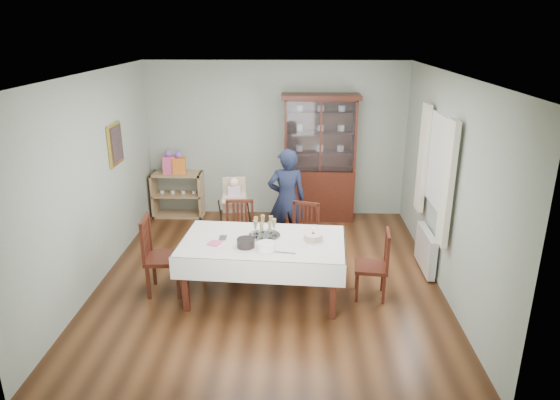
{
  "coord_description": "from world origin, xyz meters",
  "views": [
    {
      "loc": [
        0.34,
        -6.06,
        3.24
      ],
      "look_at": [
        0.14,
        0.2,
        1.05
      ],
      "focal_mm": 32.0,
      "sensor_mm": 36.0,
      "label": 1
    }
  ],
  "objects_px": {
    "woman": "(287,200)",
    "birthday_cake": "(313,238)",
    "sideboard": "(178,194)",
    "chair_far_right": "(302,248)",
    "high_chair": "(235,218)",
    "gift_bag_pink": "(169,163)",
    "chair_far_left": "(240,246)",
    "dining_table": "(263,268)",
    "china_cabinet": "(320,156)",
    "chair_end_right": "(372,277)",
    "gift_bag_orange": "(179,163)",
    "champagne_tray": "(264,231)",
    "chair_end_left": "(164,270)"
  },
  "relations": [
    {
      "from": "china_cabinet",
      "to": "chair_far_left",
      "type": "bearing_deg",
      "value": -122.55
    },
    {
      "from": "chair_far_left",
      "to": "high_chair",
      "type": "distance_m",
      "value": 0.76
    },
    {
      "from": "chair_end_right",
      "to": "champagne_tray",
      "type": "xyz_separation_m",
      "value": [
        -1.35,
        0.09,
        0.57
      ]
    },
    {
      "from": "sideboard",
      "to": "high_chair",
      "type": "bearing_deg",
      "value": -44.58
    },
    {
      "from": "chair_end_left",
      "to": "sideboard",
      "type": "bearing_deg",
      "value": 5.03
    },
    {
      "from": "china_cabinet",
      "to": "sideboard",
      "type": "distance_m",
      "value": 2.6
    },
    {
      "from": "china_cabinet",
      "to": "gift_bag_orange",
      "type": "xyz_separation_m",
      "value": [
        -2.43,
        0.0,
        -0.15
      ]
    },
    {
      "from": "chair_end_right",
      "to": "gift_bag_pink",
      "type": "xyz_separation_m",
      "value": [
        -3.17,
        2.72,
        0.72
      ]
    },
    {
      "from": "woman",
      "to": "chair_end_right",
      "type": "bearing_deg",
      "value": 119.6
    },
    {
      "from": "champagne_tray",
      "to": "chair_far_right",
      "type": "bearing_deg",
      "value": 57.11
    },
    {
      "from": "gift_bag_pink",
      "to": "chair_end_left",
      "type": "bearing_deg",
      "value": -78.63
    },
    {
      "from": "high_chair",
      "to": "gift_bag_orange",
      "type": "xyz_separation_m",
      "value": [
        -1.09,
        1.12,
        0.56
      ]
    },
    {
      "from": "chair_far_left",
      "to": "woman",
      "type": "distance_m",
      "value": 1.01
    },
    {
      "from": "dining_table",
      "to": "chair_end_right",
      "type": "relative_size",
      "value": 2.34
    },
    {
      "from": "chair_far_right",
      "to": "champagne_tray",
      "type": "relative_size",
      "value": 2.27
    },
    {
      "from": "birthday_cake",
      "to": "high_chair",
      "type": "bearing_deg",
      "value": 125.37
    },
    {
      "from": "high_chair",
      "to": "birthday_cake",
      "type": "xyz_separation_m",
      "value": [
        1.15,
        -1.62,
        0.39
      ]
    },
    {
      "from": "high_chair",
      "to": "chair_end_right",
      "type": "bearing_deg",
      "value": -46.29
    },
    {
      "from": "gift_bag_pink",
      "to": "chair_far_left",
      "type": "bearing_deg",
      "value": -52.48
    },
    {
      "from": "dining_table",
      "to": "birthday_cake",
      "type": "distance_m",
      "value": 0.74
    },
    {
      "from": "woman",
      "to": "high_chair",
      "type": "relative_size",
      "value": 1.46
    },
    {
      "from": "champagne_tray",
      "to": "chair_far_left",
      "type": "bearing_deg",
      "value": 117.38
    },
    {
      "from": "dining_table",
      "to": "high_chair",
      "type": "bearing_deg",
      "value": 108.54
    },
    {
      "from": "gift_bag_orange",
      "to": "sideboard",
      "type": "bearing_deg",
      "value": 163.11
    },
    {
      "from": "chair_far_right",
      "to": "champagne_tray",
      "type": "xyz_separation_m",
      "value": [
        -0.48,
        -0.75,
        0.56
      ]
    },
    {
      "from": "chair_end_right",
      "to": "gift_bag_orange",
      "type": "xyz_separation_m",
      "value": [
        -2.99,
        2.72,
        0.71
      ]
    },
    {
      "from": "chair_far_left",
      "to": "high_chair",
      "type": "height_order",
      "value": "high_chair"
    },
    {
      "from": "gift_bag_pink",
      "to": "dining_table",
      "type": "bearing_deg",
      "value": -56.55
    },
    {
      "from": "dining_table",
      "to": "chair_far_left",
      "type": "relative_size",
      "value": 2.27
    },
    {
      "from": "chair_far_left",
      "to": "chair_far_right",
      "type": "xyz_separation_m",
      "value": [
        0.88,
        -0.02,
        -0.0
      ]
    },
    {
      "from": "dining_table",
      "to": "chair_far_right",
      "type": "bearing_deg",
      "value": 60.09
    },
    {
      "from": "high_chair",
      "to": "gift_bag_orange",
      "type": "height_order",
      "value": "gift_bag_orange"
    },
    {
      "from": "dining_table",
      "to": "chair_end_right",
      "type": "height_order",
      "value": "chair_end_right"
    },
    {
      "from": "woman",
      "to": "high_chair",
      "type": "bearing_deg",
      "value": -18.65
    },
    {
      "from": "woman",
      "to": "birthday_cake",
      "type": "distance_m",
      "value": 1.51
    },
    {
      "from": "birthday_cake",
      "to": "chair_far_left",
      "type": "bearing_deg",
      "value": 138.14
    },
    {
      "from": "sideboard",
      "to": "chair_far_right",
      "type": "height_order",
      "value": "chair_far_right"
    },
    {
      "from": "chair_far_left",
      "to": "high_chair",
      "type": "relative_size",
      "value": 0.85
    },
    {
      "from": "chair_far_right",
      "to": "chair_end_right",
      "type": "bearing_deg",
      "value": -26.92
    },
    {
      "from": "champagne_tray",
      "to": "chair_end_left",
      "type": "bearing_deg",
      "value": -177.67
    },
    {
      "from": "china_cabinet",
      "to": "high_chair",
      "type": "height_order",
      "value": "china_cabinet"
    },
    {
      "from": "dining_table",
      "to": "sideboard",
      "type": "relative_size",
      "value": 2.3
    },
    {
      "from": "chair_far_right",
      "to": "birthday_cake",
      "type": "bearing_deg",
      "value": -65.08
    },
    {
      "from": "chair_end_left",
      "to": "high_chair",
      "type": "height_order",
      "value": "high_chair"
    },
    {
      "from": "woman",
      "to": "gift_bag_orange",
      "type": "bearing_deg",
      "value": -41.66
    },
    {
      "from": "chair_far_left",
      "to": "high_chair",
      "type": "xyz_separation_m",
      "value": [
        -0.16,
        0.73,
        0.15
      ]
    },
    {
      "from": "high_chair",
      "to": "gift_bag_pink",
      "type": "bearing_deg",
      "value": 132.18
    },
    {
      "from": "sideboard",
      "to": "gift_bag_orange",
      "type": "xyz_separation_m",
      "value": [
        0.07,
        -0.02,
        0.58
      ]
    },
    {
      "from": "woman",
      "to": "gift_bag_orange",
      "type": "distance_m",
      "value": 2.3
    },
    {
      "from": "chair_far_left",
      "to": "woman",
      "type": "bearing_deg",
      "value": 37.25
    }
  ]
}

